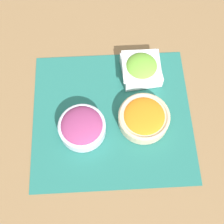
# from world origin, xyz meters

# --- Properties ---
(ground_plane) EXTENTS (3.00, 3.00, 0.00)m
(ground_plane) POSITION_xyz_m (0.00, 0.00, 0.00)
(ground_plane) COLOR olive
(placemat) EXTENTS (0.50, 0.46, 0.00)m
(placemat) POSITION_xyz_m (0.00, 0.00, 0.00)
(placemat) COLOR #236B60
(placemat) RESTS_ON ground_plane
(onion_bowl) EXTENTS (0.14, 0.14, 0.07)m
(onion_bowl) POSITION_xyz_m (-0.09, -0.04, 0.04)
(onion_bowl) COLOR silver
(onion_bowl) RESTS_ON placemat
(carrot_bowl) EXTENTS (0.16, 0.16, 0.05)m
(carrot_bowl) POSITION_xyz_m (0.10, -0.02, 0.03)
(carrot_bowl) COLOR beige
(carrot_bowl) RESTS_ON placemat
(lettuce_bowl) EXTENTS (0.13, 0.13, 0.07)m
(lettuce_bowl) POSITION_xyz_m (0.10, 0.15, 0.04)
(lettuce_bowl) COLOR white
(lettuce_bowl) RESTS_ON placemat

